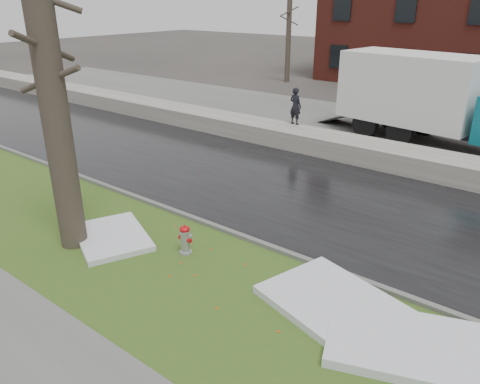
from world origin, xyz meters
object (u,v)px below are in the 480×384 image
Objects in this scene: tree at (50,83)px; box_truck at (437,99)px; worker at (295,106)px; fire_hydrant at (185,238)px.

tree reaches higher than box_truck.
tree reaches higher than worker.
fire_hydrant is at bearing 113.82° from worker.
worker is (-4.70, -3.21, -0.38)m from box_truck.
tree is 15.03m from box_truck.
fire_hydrant is 0.10× the size of tree.
worker is at bearing 105.95° from fire_hydrant.
worker is (-3.06, 9.73, 1.08)m from fire_hydrant.
tree is (-2.51, -1.36, 3.53)m from fire_hydrant.
box_truck is (1.64, 12.93, 1.46)m from fire_hydrant.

